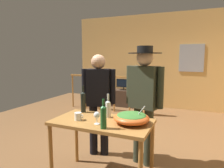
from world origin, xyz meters
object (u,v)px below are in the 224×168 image
object	(u,v)px
flat_screen_tv	(123,83)
person_standing_right	(144,94)
wine_bottle_clear	(108,108)
serving_table	(102,128)
wine_glass	(97,116)
stair_railing	(120,90)
person_standing_left	(99,97)
framed_picture	(191,58)
salad_bowl	(131,117)
tv_console	(124,98)
wine_bottle_green	(103,116)
mug_white	(78,116)
wine_bottle_dark	(83,101)

from	to	relation	value
flat_screen_tv	person_standing_right	world-z (taller)	person_standing_right
flat_screen_tv	wine_bottle_clear	xyz separation A→B (m)	(1.09, -3.64, 0.19)
serving_table	wine_glass	distance (m)	0.25
stair_railing	person_standing_left	world-z (taller)	person_standing_left
framed_picture	wine_glass	size ratio (longest dim) A/B	5.26
stair_railing	salad_bowl	world-z (taller)	stair_railing
salad_bowl	wine_bottle_clear	size ratio (longest dim) A/B	1.37
stair_railing	tv_console	xyz separation A→B (m)	(-0.15, 0.73, -0.40)
wine_bottle_clear	wine_bottle_green	bearing A→B (deg)	-73.18
wine_glass	mug_white	distance (m)	0.29
tv_console	person_standing_right	world-z (taller)	person_standing_right
wine_bottle_green	mug_white	bearing A→B (deg)	161.69
serving_table	wine_bottle_green	xyz separation A→B (m)	(0.13, -0.24, 0.24)
serving_table	mug_white	distance (m)	0.33
wine_bottle_green	person_standing_left	size ratio (longest dim) A/B	0.20
salad_bowl	wine_bottle_clear	distance (m)	0.37
framed_picture	wine_bottle_dark	world-z (taller)	framed_picture
framed_picture	person_standing_right	distance (m)	3.55
person_standing_left	person_standing_right	world-z (taller)	person_standing_right
framed_picture	wine_glass	bearing A→B (deg)	-101.84
framed_picture	mug_white	distance (m)	4.43
tv_console	wine_glass	size ratio (longest dim) A/B	5.97
flat_screen_tv	person_standing_left	size ratio (longest dim) A/B	0.28
wine_bottle_green	person_standing_left	distance (m)	1.01
person_standing_left	serving_table	bearing A→B (deg)	104.71
stair_railing	wine_bottle_dark	bearing A→B (deg)	-79.67
person_standing_right	framed_picture	bearing A→B (deg)	-83.41
salad_bowl	wine_glass	size ratio (longest dim) A/B	2.84
person_standing_right	wine_bottle_dark	bearing A→B (deg)	42.38
person_standing_left	wine_glass	bearing A→B (deg)	100.14
wine_bottle_green	wine_bottle_clear	bearing A→B (deg)	106.82
serving_table	wine_bottle_clear	bearing A→B (deg)	84.23
salad_bowl	framed_picture	bearing A→B (deg)	82.56
stair_railing	serving_table	bearing A→B (deg)	-73.25
framed_picture	salad_bowl	distance (m)	4.15
framed_picture	flat_screen_tv	size ratio (longest dim) A/B	1.73
mug_white	stair_railing	bearing A→B (deg)	101.51
tv_console	wine_bottle_green	xyz separation A→B (m)	(1.21, -4.06, 0.68)
flat_screen_tv	wine_bottle_green	size ratio (longest dim) A/B	1.39
framed_picture	stair_railing	world-z (taller)	framed_picture
tv_console	person_standing_left	bearing A→B (deg)	-77.43
wine_bottle_dark	wine_bottle_green	world-z (taller)	wine_bottle_dark
stair_railing	wine_bottle_dark	distance (m)	2.92
person_standing_left	salad_bowl	bearing A→B (deg)	126.07
wine_glass	wine_bottle_clear	xyz separation A→B (m)	(0.01, 0.29, 0.02)
framed_picture	wine_bottle_dark	bearing A→B (deg)	-108.62
salad_bowl	wine_glass	xyz separation A→B (m)	(-0.36, -0.19, 0.03)
tv_console	serving_table	size ratio (longest dim) A/B	0.74
wine_glass	mug_white	world-z (taller)	wine_glass
wine_bottle_green	stair_railing	bearing A→B (deg)	107.72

